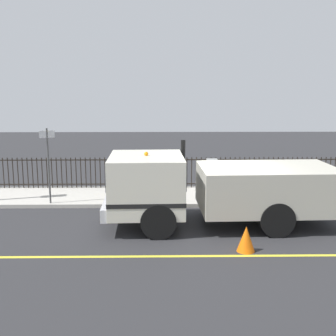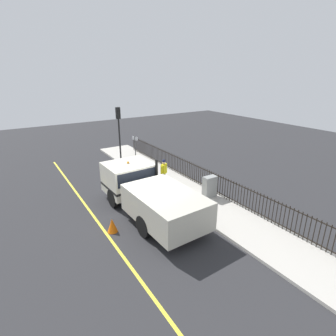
{
  "view_description": "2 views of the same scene",
  "coord_description": "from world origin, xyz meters",
  "px_view_note": "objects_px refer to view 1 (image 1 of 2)",
  "views": [
    {
      "loc": [
        -11.6,
        1.83,
        3.91
      ],
      "look_at": [
        0.94,
        1.64,
        1.54
      ],
      "focal_mm": 44.15,
      "sensor_mm": 36.0,
      "label": 1
    },
    {
      "loc": [
        -5.31,
        -9.89,
        6.59
      ],
      "look_at": [
        2.1,
        1.64,
        1.6
      ],
      "focal_mm": 28.11,
      "sensor_mm": 36.0,
      "label": 2
    }
  ],
  "objects_px": {
    "worker_standing": "(142,171)",
    "traffic_cone": "(246,239)",
    "work_truck": "(206,185)",
    "utility_cabinet": "(212,176)",
    "street_sign": "(48,157)"
  },
  "relations": [
    {
      "from": "worker_standing",
      "to": "utility_cabinet",
      "type": "height_order",
      "value": "worker_standing"
    },
    {
      "from": "worker_standing",
      "to": "utility_cabinet",
      "type": "relative_size",
      "value": 1.4
    },
    {
      "from": "work_truck",
      "to": "street_sign",
      "type": "xyz_separation_m",
      "value": [
        1.99,
        5.08,
        0.51
      ]
    },
    {
      "from": "utility_cabinet",
      "to": "street_sign",
      "type": "height_order",
      "value": "street_sign"
    },
    {
      "from": "work_truck",
      "to": "utility_cabinet",
      "type": "relative_size",
      "value": 5.65
    },
    {
      "from": "work_truck",
      "to": "traffic_cone",
      "type": "xyz_separation_m",
      "value": [
        -2.06,
        -0.78,
        -0.88
      ]
    },
    {
      "from": "utility_cabinet",
      "to": "traffic_cone",
      "type": "height_order",
      "value": "utility_cabinet"
    },
    {
      "from": "traffic_cone",
      "to": "work_truck",
      "type": "bearing_deg",
      "value": 20.75
    },
    {
      "from": "work_truck",
      "to": "worker_standing",
      "type": "height_order",
      "value": "work_truck"
    },
    {
      "from": "worker_standing",
      "to": "traffic_cone",
      "type": "height_order",
      "value": "worker_standing"
    },
    {
      "from": "utility_cabinet",
      "to": "street_sign",
      "type": "distance_m",
      "value": 6.03
    },
    {
      "from": "work_truck",
      "to": "worker_standing",
      "type": "relative_size",
      "value": 4.02
    },
    {
      "from": "traffic_cone",
      "to": "street_sign",
      "type": "height_order",
      "value": "street_sign"
    },
    {
      "from": "worker_standing",
      "to": "work_truck",
      "type": "bearing_deg",
      "value": 6.18
    },
    {
      "from": "worker_standing",
      "to": "utility_cabinet",
      "type": "xyz_separation_m",
      "value": [
        1.32,
        -2.6,
        -0.43
      ]
    }
  ]
}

